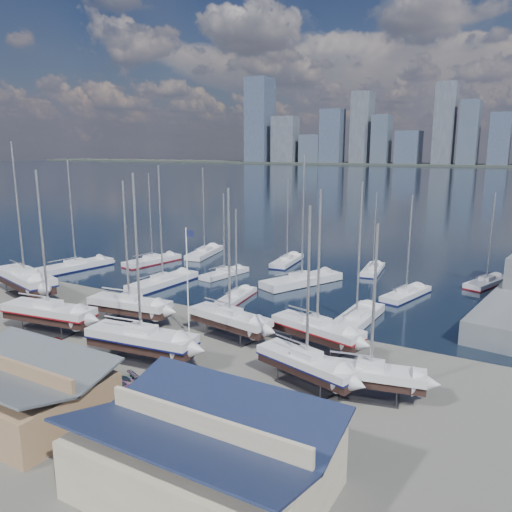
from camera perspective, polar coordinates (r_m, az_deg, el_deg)
The scene contains 30 objects.
ground at distance 50.22m, azimuth -10.12°, elevation -9.54°, with size 1400.00×1400.00×0.00m, color #605E59.
water at distance 347.33m, azimuth 25.04°, elevation 7.92°, with size 1400.00×600.00×0.40m, color #172036.
skyline at distance 600.84m, azimuth 26.91°, elevation 12.80°, with size 639.14×43.80×107.69m.
shed_grey at distance 39.59m, azimuth -25.63°, elevation -13.34°, with size 12.60×8.40×4.17m.
shed_blue at distance 29.01m, azimuth -5.92°, elevation -21.29°, with size 13.65×9.45×4.71m.
sailboat_cradle_0 at distance 69.84m, azimuth -24.90°, elevation -2.39°, with size 12.57×6.39×19.30m.
sailboat_cradle_1 at distance 55.33m, azimuth -22.59°, elevation -5.96°, with size 10.50×4.28×16.45m.
sailboat_cradle_2 at distance 55.37m, azimuth -14.25°, elevation -5.43°, with size 9.56×3.71×15.27m.
sailboat_cradle_3 at distance 45.37m, azimuth -12.97°, elevation -9.23°, with size 10.49×4.07×16.48m.
sailboat_cradle_4 at distance 49.52m, azimuth -3.01°, elevation -7.19°, with size 9.34×4.04×14.85m.
sailboat_cradle_5 at distance 40.03m, azimuth 5.80°, elevation -12.11°, with size 9.13×4.78×14.35m.
sailboat_cradle_6 at distance 47.05m, azimuth 6.99°, elevation -8.32°, with size 9.57×4.77×14.99m.
sailboat_cradle_7 at distance 39.13m, azimuth 12.92°, elevation -13.04°, with size 8.29×3.82×13.28m.
sailboat_moored_0 at distance 82.54m, azimuth -19.90°, elevation -1.27°, with size 5.25×12.20×17.65m.
sailboat_moored_1 at distance 83.48m, azimuth -11.76°, elevation -0.65°, with size 4.53×10.63×15.39m.
sailboat_moored_2 at distance 88.36m, azimuth -5.90°, elevation 0.25°, with size 5.17×10.99×16.01m.
sailboat_moored_3 at distance 69.86m, azimuth -10.58°, elevation -3.09°, with size 3.86×11.62×17.12m.
sailboat_moored_4 at distance 73.76m, azimuth -3.62°, elevation -2.08°, with size 3.73×8.73×12.77m.
sailboat_moored_5 at distance 81.70m, azimuth 3.57°, elevation -0.69°, with size 3.81×9.89×14.41m.
sailboat_moored_6 at distance 62.35m, azimuth -2.23°, elevation -4.74°, with size 3.20×8.16×11.88m.
sailboat_moored_7 at distance 69.42m, azimuth 5.25°, elevation -3.01°, with size 8.24×12.68×18.65m.
sailboat_moored_8 at distance 77.94m, azimuth 13.21°, elevation -1.62°, with size 3.44×8.78×12.78m.
sailboat_moored_9 at distance 55.20m, azimuth 11.39°, elevation -7.22°, with size 3.24×10.59×15.87m.
sailboat_moored_10 at distance 66.02m, azimuth 16.77°, elevation -4.30°, with size 4.66×9.42×13.57m.
sailboat_moored_11 at distance 75.72m, azimuth 24.84°, elevation -2.84°, with size 5.24×9.23×13.31m.
car_a at distance 50.30m, azimuth -23.32°, elevation -9.55°, with size 1.55×3.85×1.31m, color gray.
car_b at distance 46.13m, azimuth -24.89°, elevation -11.69°, with size 1.34×3.86×1.27m, color gray.
car_c at distance 44.72m, azimuth -22.55°, elevation -12.13°, with size 2.36×5.11×1.42m, color gray.
car_d at distance 40.38m, azimuth -16.82°, elevation -14.39°, with size 1.96×4.81×1.40m, color gray.
flagpole at distance 49.70m, azimuth -7.79°, elevation -2.14°, with size 0.97×0.12×10.93m.
Camera 1 is at (30.41, -45.50, 18.35)m, focal length 35.00 mm.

